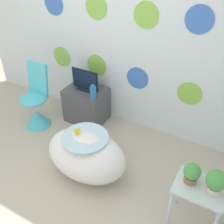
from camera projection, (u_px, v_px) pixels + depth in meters
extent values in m
plane|color=#BCB29E|center=(36.00, 207.00, 2.64)|extent=(12.00, 12.00, 0.00)
cube|color=white|center=(119.00, 30.00, 3.14)|extent=(4.58, 0.04, 2.60)
cylinder|color=#8CCC4C|center=(62.00, 57.00, 3.79)|extent=(0.29, 0.01, 0.29)
cylinder|color=#8CCC4C|center=(97.00, 65.00, 3.55)|extent=(0.29, 0.01, 0.29)
cylinder|color=#3F72CC|center=(137.00, 78.00, 3.34)|extent=(0.29, 0.01, 0.29)
cylinder|color=#8CCC4C|center=(189.00, 94.00, 3.09)|extent=(0.29, 0.01, 0.29)
cylinder|color=#3F72CC|center=(54.00, 4.00, 3.38)|extent=(0.29, 0.01, 0.29)
cylinder|color=#8CCC4C|center=(96.00, 7.00, 3.10)|extent=(0.29, 0.01, 0.29)
cylinder|color=#8CCC4C|center=(146.00, 15.00, 2.86)|extent=(0.29, 0.01, 0.29)
cylinder|color=#3F72CC|center=(199.00, 20.00, 2.61)|extent=(0.29, 0.01, 0.29)
ellipsoid|color=white|center=(86.00, 155.00, 2.85)|extent=(0.92, 0.60, 0.55)
cylinder|color=#B2DBEA|center=(85.00, 137.00, 2.71)|extent=(0.49, 0.49, 0.01)
sphere|color=yellow|center=(77.00, 131.00, 2.70)|extent=(0.06, 0.06, 0.06)
sphere|color=yellow|center=(76.00, 130.00, 2.68)|extent=(0.04, 0.04, 0.04)
cone|color=orange|center=(75.00, 131.00, 2.67)|extent=(0.02, 0.02, 0.02)
cone|color=#4CC6DB|center=(37.00, 118.00, 3.67)|extent=(0.35, 0.35, 0.24)
ellipsoid|color=#4CC6DB|center=(34.00, 99.00, 3.49)|extent=(0.37, 0.37, 0.13)
cube|color=#4CC6DB|center=(38.00, 79.00, 3.45)|extent=(0.31, 0.10, 0.46)
cube|color=#4C4C51|center=(87.00, 105.00, 3.71)|extent=(0.55, 0.42, 0.50)
cube|color=white|center=(78.00, 106.00, 3.51)|extent=(0.47, 0.01, 0.14)
cube|color=black|center=(85.00, 89.00, 3.56)|extent=(0.21, 0.12, 0.02)
cube|color=black|center=(85.00, 80.00, 3.48)|extent=(0.40, 0.01, 0.28)
cube|color=#0F1E38|center=(85.00, 80.00, 3.47)|extent=(0.38, 0.01, 0.26)
cylinder|color=#2D72B7|center=(93.00, 93.00, 3.32)|extent=(0.08, 0.08, 0.17)
cylinder|color=#2D72B7|center=(93.00, 86.00, 3.27)|extent=(0.04, 0.04, 0.03)
cube|color=silver|center=(200.00, 188.00, 2.22)|extent=(0.43, 0.33, 0.02)
cylinder|color=silver|center=(169.00, 209.00, 2.35)|extent=(0.03, 0.03, 0.49)
cylinder|color=silver|center=(179.00, 187.00, 2.55)|extent=(0.03, 0.03, 0.49)
cylinder|color=silver|center=(220.00, 203.00, 2.40)|extent=(0.03, 0.03, 0.49)
cylinder|color=#8C6B4C|center=(190.00, 179.00, 2.25)|extent=(0.11, 0.11, 0.06)
sphere|color=#4C9E4C|center=(192.00, 171.00, 2.19)|extent=(0.15, 0.15, 0.15)
cylinder|color=beige|center=(214.00, 189.00, 2.16)|extent=(0.13, 0.13, 0.07)
sphere|color=#4C9E4C|center=(217.00, 180.00, 2.10)|extent=(0.17, 0.17, 0.17)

